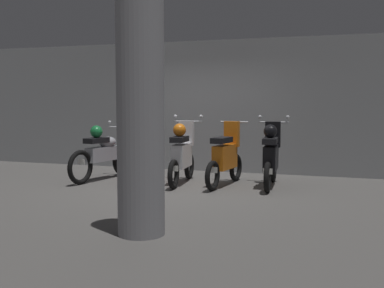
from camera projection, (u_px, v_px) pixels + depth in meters
ground_plane at (174, 187)px, 8.60m from camera, size 80.00×80.00×0.00m
back_wall at (210, 106)px, 10.64m from camera, size 16.00×0.30×2.88m
motorbike_slot_0 at (103, 153)px, 9.43m from camera, size 0.62×1.93×1.15m
motorbike_slot_1 at (143, 154)px, 9.26m from camera, size 0.58×1.94×1.15m
motorbike_slot_2 at (182, 154)px, 8.96m from camera, size 0.59×1.68×1.29m
motorbike_slot_3 at (226, 157)px, 8.76m from camera, size 0.56×1.68×1.18m
motorbike_slot_4 at (271, 156)px, 8.60m from camera, size 0.59×1.68×1.29m
support_pillar at (140, 111)px, 5.43m from camera, size 0.55×0.55×2.88m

